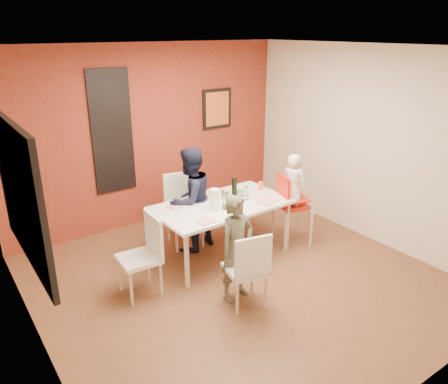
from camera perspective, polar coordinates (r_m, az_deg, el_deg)
ground at (r=5.45m, az=1.85°, el=-11.32°), size 4.50×4.50×0.00m
ceiling at (r=4.62m, az=2.25°, el=18.37°), size 4.50×4.50×0.02m
wall_back at (r=6.73m, az=-9.65°, el=7.20°), size 4.50×0.02×2.70m
wall_front at (r=3.49m, az=25.02°, el=-7.51°), size 4.50×0.02×2.70m
wall_left at (r=4.02m, az=-24.57°, el=-3.74°), size 0.02×4.50×2.70m
wall_right at (r=6.43m, az=18.36°, el=5.81°), size 0.02×4.50×2.70m
brick_accent_wall at (r=6.71m, az=-9.58°, el=7.17°), size 4.50×0.02×2.70m
picture_window_frame at (r=4.14m, az=-25.14°, el=-0.16°), size 0.05×1.70×1.30m
picture_window_pane at (r=4.14m, az=-24.94°, el=-0.11°), size 0.02×1.55×1.15m
glassblock_strip at (r=6.44m, az=-14.43°, el=7.61°), size 0.55×0.03×1.70m
glassblock_surround at (r=6.44m, az=-14.42°, el=7.60°), size 0.60×0.03×1.76m
art_print_frame at (r=7.22m, az=-0.93°, el=10.83°), size 0.54×0.03×0.64m
art_print_canvas at (r=7.21m, az=-0.86°, el=10.81°), size 0.44×0.01×0.54m
dining_table at (r=5.71m, az=-0.29°, el=-2.14°), size 1.79×1.02×0.74m
chair_near at (r=4.72m, az=3.24°, el=-9.72°), size 0.50×0.50×0.90m
chair_far at (r=6.14m, az=-5.41°, el=-1.70°), size 0.55×0.55×1.00m
chair_left at (r=5.05m, az=-10.23°, el=-7.57°), size 0.45×0.45×0.94m
high_chair at (r=6.10m, az=8.62°, el=-1.43°), size 0.53×0.53×1.02m
child_near at (r=4.83m, az=1.67°, el=-7.33°), size 0.48×0.35×1.23m
child_far at (r=5.87m, az=-4.42°, el=-1.03°), size 0.83×0.72×1.44m
toddler at (r=5.99m, az=9.07°, el=1.64°), size 0.31×0.39×0.71m
plate_near_left at (r=5.18m, az=-2.35°, el=-3.78°), size 0.21×0.21×0.01m
plate_far_mid at (r=6.06m, az=-1.64°, el=-0.06°), size 0.25×0.25×0.01m
plate_near_right at (r=5.77m, az=5.68°, el=-1.24°), size 0.31×0.31×0.01m
plate_far_left at (r=5.62m, az=-6.26°, el=-1.88°), size 0.25×0.25×0.01m
salad_bowl_a at (r=5.59m, az=1.11°, el=-1.62°), size 0.30×0.30×0.06m
salad_bowl_b at (r=5.99m, az=2.10°, el=-0.08°), size 0.22×0.22×0.05m
wine_bottle at (r=5.87m, az=1.35°, el=0.59°), size 0.07×0.07×0.27m
wine_glass_a at (r=5.49m, az=0.18°, el=-1.18°), size 0.07×0.07×0.21m
wine_glass_b at (r=5.80m, az=2.91°, el=-0.19°), size 0.06×0.06×0.18m
paper_towel_roll at (r=5.45m, az=-1.27°, el=-0.99°), size 0.12×0.12×0.27m
condiment_red at (r=5.73m, az=0.46°, el=-0.59°), size 0.04×0.04×0.14m
condiment_green at (r=5.71m, az=0.37°, el=-0.72°), size 0.03×0.03×0.13m
condiment_brown at (r=5.78m, az=-0.15°, el=-0.38°), size 0.04×0.04×0.14m
sippy_cup at (r=6.16m, az=4.83°, el=0.79°), size 0.07×0.07×0.12m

